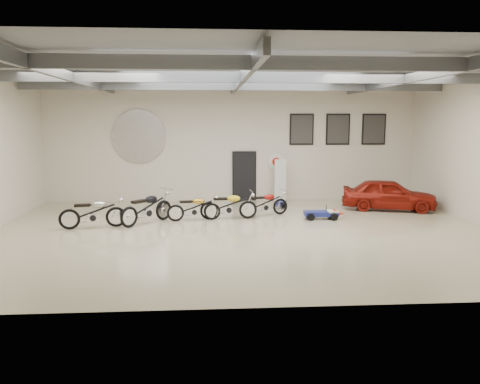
{
  "coord_description": "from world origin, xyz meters",
  "views": [
    {
      "loc": [
        -1.03,
        -14.26,
        3.45
      ],
      "look_at": [
        0.0,
        1.2,
        1.1
      ],
      "focal_mm": 35.0,
      "sensor_mm": 36.0,
      "label": 1
    }
  ],
  "objects": [
    {
      "name": "motorcycle_silver",
      "position": [
        -4.81,
        0.9,
        0.54
      ],
      "size": [
        2.16,
        1.05,
        1.08
      ],
      "primitive_type": null,
      "rotation": [
        0.0,
        0.0,
        0.2
      ],
      "color": "silver",
      "rests_on": "floor"
    },
    {
      "name": "poster_right",
      "position": [
        6.2,
        5.96,
        3.1
      ],
      "size": [
        1.05,
        0.08,
        1.35
      ],
      "primitive_type": null,
      "color": "black",
      "rests_on": "back_wall"
    },
    {
      "name": "ceiling_beams",
      "position": [
        0.0,
        0.0,
        4.75
      ],
      "size": [
        15.8,
        11.8,
        0.32
      ],
      "primitive_type": null,
      "color": "slate",
      "rests_on": "ceiling"
    },
    {
      "name": "ceiling",
      "position": [
        0.0,
        0.0,
        5.0
      ],
      "size": [
        16.0,
        12.0,
        0.01
      ],
      "primitive_type": "cube",
      "color": "slate",
      "rests_on": "back_wall"
    },
    {
      "name": "poster_mid",
      "position": [
        4.6,
        5.96,
        3.1
      ],
      "size": [
        1.05,
        0.08,
        1.35
      ],
      "primitive_type": null,
      "color": "black",
      "rests_on": "back_wall"
    },
    {
      "name": "logo_plaque",
      "position": [
        -4.0,
        5.95,
        2.8
      ],
      "size": [
        2.3,
        0.06,
        1.16
      ],
      "primitive_type": null,
      "color": "silver",
      "rests_on": "back_wall"
    },
    {
      "name": "vintage_car",
      "position": [
        6.0,
        3.41,
        0.61
      ],
      "size": [
        2.38,
        3.84,
        1.22
      ],
      "primitive_type": "imported",
      "rotation": [
        0.0,
        0.0,
        1.29
      ],
      "color": "maroon",
      "rests_on": "floor"
    },
    {
      "name": "door",
      "position": [
        0.5,
        5.95,
        1.05
      ],
      "size": [
        0.92,
        0.08,
        2.1
      ],
      "primitive_type": "cube",
      "color": "black",
      "rests_on": "back_wall"
    },
    {
      "name": "motorcycle_yellow",
      "position": [
        -0.35,
        2.04,
        0.52
      ],
      "size": [
        2.02,
        0.75,
        1.03
      ],
      "primitive_type": null,
      "rotation": [
        0.0,
        0.0,
        0.07
      ],
      "color": "silver",
      "rests_on": "floor"
    },
    {
      "name": "motorcycle_gold",
      "position": [
        -1.57,
        1.86,
        0.48
      ],
      "size": [
        1.9,
        0.84,
        0.95
      ],
      "primitive_type": null,
      "rotation": [
        0.0,
        0.0,
        0.15
      ],
      "color": "silver",
      "rests_on": "floor"
    },
    {
      "name": "poster_left",
      "position": [
        3.0,
        5.96,
        3.1
      ],
      "size": [
        1.05,
        0.08,
        1.35
      ],
      "primitive_type": null,
      "color": "black",
      "rests_on": "back_wall"
    },
    {
      "name": "floor",
      "position": [
        0.0,
        0.0,
        0.0
      ],
      "size": [
        16.0,
        12.0,
        0.01
      ],
      "primitive_type": "cube",
      "color": "#B9AF8D",
      "rests_on": "ground"
    },
    {
      "name": "go_kart",
      "position": [
        3.06,
        1.83,
        0.26
      ],
      "size": [
        1.48,
        0.7,
        0.53
      ],
      "primitive_type": null,
      "rotation": [
        0.0,
        0.0,
        -0.03
      ],
      "color": "navy",
      "rests_on": "floor"
    },
    {
      "name": "back_wall",
      "position": [
        0.0,
        6.0,
        2.5
      ],
      "size": [
        16.0,
        0.02,
        5.0
      ],
      "primitive_type": "cube",
      "color": "beige",
      "rests_on": "floor"
    },
    {
      "name": "motorcycle_black",
      "position": [
        -3.15,
        1.47,
        0.57
      ],
      "size": [
        1.95,
        2.08,
        1.13
      ],
      "primitive_type": null,
      "rotation": [
        0.0,
        0.0,
        0.85
      ],
      "color": "silver",
      "rests_on": "floor"
    },
    {
      "name": "banner_stand",
      "position": [
        2.03,
        5.5,
        0.93
      ],
      "size": [
        0.53,
        0.27,
        1.85
      ],
      "primitive_type": null,
      "rotation": [
        0.0,
        0.0,
        0.14
      ],
      "color": "white",
      "rests_on": "floor"
    },
    {
      "name": "motorcycle_red",
      "position": [
        1.0,
        2.52,
        0.48
      ],
      "size": [
        1.93,
        1.2,
        0.96
      ],
      "primitive_type": null,
      "rotation": [
        0.0,
        0.0,
        0.37
      ],
      "color": "silver",
      "rests_on": "floor"
    },
    {
      "name": "oil_sign",
      "position": [
        1.9,
        5.95,
        1.7
      ],
      "size": [
        0.72,
        0.1,
        0.72
      ],
      "primitive_type": null,
      "color": "white",
      "rests_on": "back_wall"
    }
  ]
}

